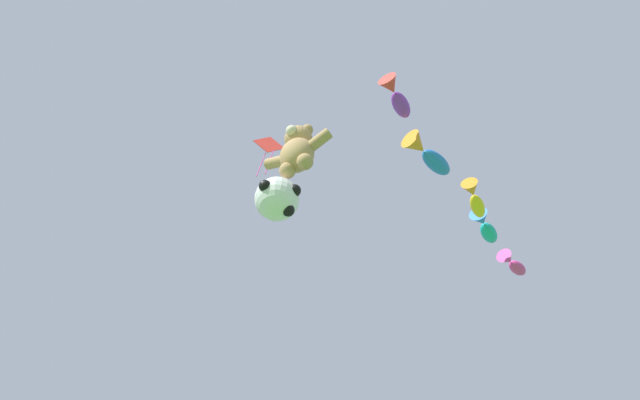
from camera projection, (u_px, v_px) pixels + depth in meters
name	position (u px, v px, depth m)	size (l,w,h in m)	color
teddy_bear_kite	(297.00, 150.00, 10.80)	(1.95, 0.86, 1.98)	tan
soccer_ball_kite	(278.00, 199.00, 9.89)	(1.15, 1.15, 1.06)	white
fish_kite_violet	(396.00, 95.00, 12.87)	(0.60, 1.46, 0.59)	purple
fish_kite_cobalt	(427.00, 154.00, 13.74)	(1.20, 2.04, 0.71)	blue
fish_kite_goldfin	(474.00, 198.00, 14.69)	(0.60, 1.65, 0.57)	yellow
fish_kite_teal	(485.00, 226.00, 16.17)	(0.72, 1.71, 0.69)	#19ADB2
fish_kite_magenta	(512.00, 263.00, 16.98)	(0.95, 1.57, 0.62)	#E53F9E
diamond_kite	(268.00, 148.00, 15.18)	(0.83, 0.86, 2.76)	red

